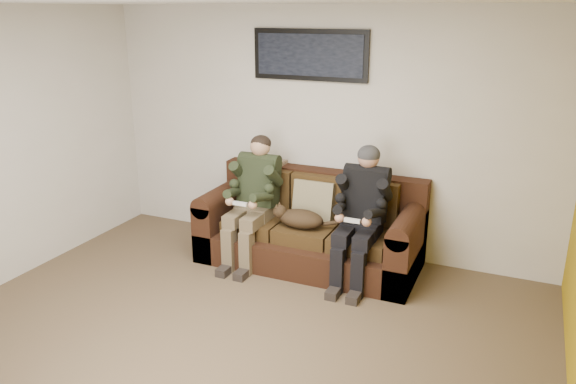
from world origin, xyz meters
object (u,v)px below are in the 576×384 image
at_px(sofa, 312,229).
at_px(person_right, 362,207).
at_px(cat, 299,218).
at_px(person_left, 254,192).
at_px(framed_poster, 310,55).

height_order(sofa, person_right, person_right).
relative_size(sofa, cat, 3.42).
bearing_deg(person_left, person_right, 0.02).
xyz_separation_m(sofa, person_left, (-0.58, -0.19, 0.39)).
distance_m(sofa, person_left, 0.72).
distance_m(sofa, framed_poster, 1.81).
height_order(person_left, framed_poster, framed_poster).
bearing_deg(person_right, sofa, 162.02).
distance_m(person_left, framed_poster, 1.53).
relative_size(cat, framed_poster, 0.53).
relative_size(sofa, person_left, 1.72).
distance_m(cat, framed_poster, 1.68).
height_order(sofa, person_left, person_left).
distance_m(sofa, cat, 0.32).
height_order(sofa, framed_poster, framed_poster).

